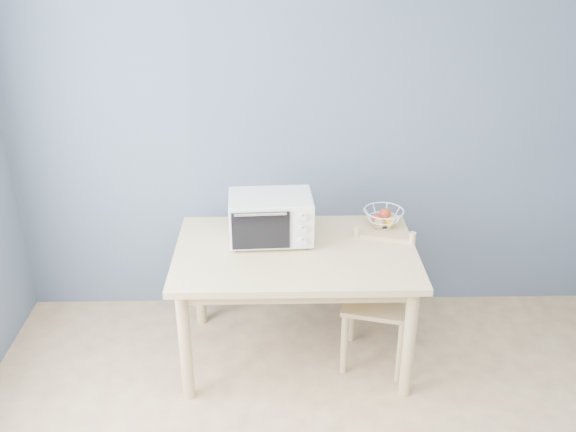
{
  "coord_description": "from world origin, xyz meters",
  "views": [
    {
      "loc": [
        -0.29,
        -1.64,
        2.53
      ],
      "look_at": [
        -0.22,
        1.69,
        0.93
      ],
      "focal_mm": 40.0,
      "sensor_mm": 36.0,
      "label": 1
    }
  ],
  "objects_px": {
    "fruit_basket": "(383,218)",
    "dining_chair": "(378,301)",
    "dining_table": "(296,265)",
    "toaster_oven": "(268,217)"
  },
  "relations": [
    {
      "from": "toaster_oven",
      "to": "dining_chair",
      "type": "xyz_separation_m",
      "value": [
        0.66,
        -0.14,
        -0.49
      ]
    },
    {
      "from": "fruit_basket",
      "to": "dining_chair",
      "type": "height_order",
      "value": "fruit_basket"
    },
    {
      "from": "dining_table",
      "to": "fruit_basket",
      "type": "distance_m",
      "value": 0.64
    },
    {
      "from": "fruit_basket",
      "to": "dining_chair",
      "type": "distance_m",
      "value": 0.51
    },
    {
      "from": "toaster_oven",
      "to": "dining_chair",
      "type": "distance_m",
      "value": 0.84
    },
    {
      "from": "dining_table",
      "to": "dining_chair",
      "type": "distance_m",
      "value": 0.55
    },
    {
      "from": "fruit_basket",
      "to": "dining_table",
      "type": "bearing_deg",
      "value": -152.52
    },
    {
      "from": "dining_table",
      "to": "toaster_oven",
      "type": "distance_m",
      "value": 0.32
    },
    {
      "from": "toaster_oven",
      "to": "dining_chair",
      "type": "relative_size",
      "value": 0.61
    },
    {
      "from": "toaster_oven",
      "to": "dining_table",
      "type": "bearing_deg",
      "value": -40.31
    }
  ]
}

